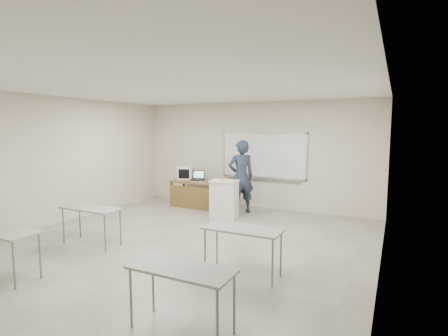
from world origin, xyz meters
The scene contains 10 objects.
floor centered at (0.00, 0.00, -0.01)m, with size 7.00×8.00×0.01m, color gray.
whiteboard centered at (0.30, 3.97, 1.48)m, with size 2.48×0.10×1.31m.
student_desks centered at (0.00, -1.35, 0.67)m, with size 4.40×2.20×0.73m.
instructor_desk centered at (-1.43, 3.19, 0.56)m, with size 1.53×0.77×0.75m.
podium centered at (-0.20, 2.50, 0.48)m, with size 0.68×0.50×0.95m.
crt_monitor centered at (-1.95, 3.43, 0.94)m, with size 0.42×0.47×0.40m.
laptop centered at (-1.53, 3.46, 0.81)m, with size 0.37×0.34×0.27m.
mouse centered at (-1.23, 3.10, 0.77)m, with size 0.09×0.06×0.03m, color silver.
keyboard centered at (-0.05, 2.38, 0.97)m, with size 0.42×0.14×0.02m, color beige.
presenter centered at (-0.03, 3.17, 0.97)m, with size 0.71×0.47×1.95m, color black.
Camera 1 is at (3.66, -5.29, 2.25)m, focal length 28.00 mm.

